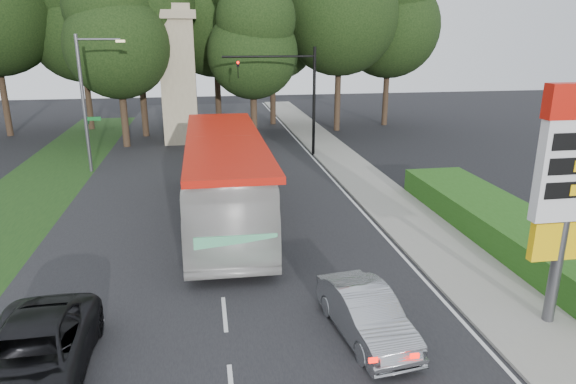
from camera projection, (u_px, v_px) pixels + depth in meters
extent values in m
cube|color=black|center=(216.00, 221.00, 22.84)|extent=(14.00, 80.00, 0.02)
cube|color=gray|center=(398.00, 210.00, 24.15)|extent=(3.00, 80.00, 0.12)
cube|color=#193814|center=(31.00, 192.00, 27.01)|extent=(5.00, 50.00, 0.02)
cube|color=#235115|center=(506.00, 226.00, 20.69)|extent=(3.00, 14.00, 1.20)
cylinder|color=#59595E|center=(555.00, 273.00, 14.39)|extent=(0.32, 0.32, 3.20)
cube|color=yellow|center=(561.00, 240.00, 14.09)|extent=(1.80, 0.25, 1.10)
cube|color=silver|center=(573.00, 170.00, 13.50)|extent=(2.00, 0.35, 2.80)
cube|color=black|center=(575.00, 190.00, 13.47)|extent=(1.70, 0.04, 0.45)
cylinder|color=black|center=(314.00, 103.00, 34.18)|extent=(0.20, 0.20, 7.20)
cylinder|color=black|center=(269.00, 57.00, 32.82)|extent=(6.00, 0.14, 0.14)
imported|color=black|center=(238.00, 61.00, 32.58)|extent=(0.18, 0.22, 1.10)
sphere|color=#FF0C05|center=(238.00, 63.00, 32.47)|extent=(0.18, 0.18, 0.18)
cylinder|color=#59595E|center=(84.00, 105.00, 29.95)|extent=(0.20, 0.20, 8.00)
cylinder|color=#59595E|center=(98.00, 39.00, 29.04)|extent=(2.40, 0.12, 0.12)
cube|color=#FFE599|center=(120.00, 41.00, 29.26)|extent=(0.50, 0.22, 0.14)
cube|color=#0C591E|center=(93.00, 119.00, 30.26)|extent=(0.85, 0.04, 0.22)
cube|color=#0C591E|center=(88.00, 123.00, 30.70)|extent=(0.04, 0.85, 0.22)
cube|color=gray|center=(179.00, 83.00, 38.15)|extent=(2.50, 2.50, 9.00)
cube|color=gray|center=(175.00, 15.00, 36.73)|extent=(3.00, 3.00, 0.60)
cube|color=gray|center=(174.00, 7.00, 36.58)|extent=(2.20, 2.20, 0.50)
cylinder|color=#2D2116|center=(4.00, 97.00, 41.08)|extent=(0.50, 0.50, 6.30)
cylinder|color=#2D2116|center=(88.00, 98.00, 44.03)|extent=(0.50, 0.50, 5.40)
sphere|color=black|center=(81.00, 30.00, 42.39)|extent=(8.40, 8.40, 8.40)
cylinder|color=#2D2116|center=(143.00, 96.00, 40.88)|extent=(0.50, 0.50, 6.48)
sphere|color=black|center=(136.00, 7.00, 38.91)|extent=(10.08, 10.08, 10.08)
cylinder|color=#2D2116|center=(218.00, 95.00, 43.79)|extent=(0.50, 0.50, 5.94)
sphere|color=black|center=(215.00, 20.00, 41.98)|extent=(9.24, 9.24, 9.24)
cylinder|color=#2D2116|center=(273.00, 96.00, 46.56)|extent=(0.50, 0.50, 5.22)
sphere|color=black|center=(272.00, 34.00, 44.97)|extent=(8.12, 8.12, 8.12)
cylinder|color=#2D2116|center=(338.00, 94.00, 43.44)|extent=(0.50, 0.50, 6.12)
sphere|color=black|center=(340.00, 16.00, 41.58)|extent=(9.52, 9.52, 9.52)
cylinder|color=#2D2116|center=(386.00, 94.00, 46.19)|extent=(0.50, 0.50, 5.58)
sphere|color=black|center=(389.00, 27.00, 44.49)|extent=(8.68, 8.68, 8.68)
cylinder|color=#2D2116|center=(124.00, 115.00, 37.23)|extent=(0.50, 0.50, 4.68)
sphere|color=black|center=(118.00, 46.00, 35.80)|extent=(7.28, 7.28, 7.28)
sphere|color=black|center=(114.00, 7.00, 35.03)|extent=(6.24, 6.24, 6.24)
cylinder|color=#2D2116|center=(254.00, 113.00, 39.24)|extent=(0.50, 0.50, 4.32)
sphere|color=black|center=(253.00, 53.00, 37.92)|extent=(6.72, 6.72, 6.72)
sphere|color=black|center=(252.00, 19.00, 37.21)|extent=(5.76, 5.76, 5.76)
imported|color=silver|center=(226.00, 179.00, 22.60)|extent=(3.40, 13.55, 3.76)
imported|color=#97999E|center=(366.00, 314.00, 14.03)|extent=(1.98, 4.32, 1.37)
imported|color=black|center=(32.00, 358.00, 12.03)|extent=(2.57, 5.43, 1.50)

